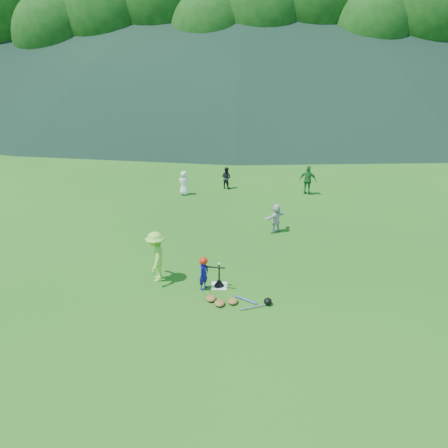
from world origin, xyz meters
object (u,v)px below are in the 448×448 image
at_px(fielder_c, 308,180).
at_px(adult_coach, 156,257).
at_px(batting_tee, 219,282).
at_px(fielder_b, 226,178).
at_px(equipment_pile, 233,301).
at_px(fielder_d, 276,218).
at_px(fielder_a, 184,183).
at_px(batter_child, 204,274).
at_px(home_plate, 219,286).

bearing_deg(fielder_c, adult_coach, 76.21).
distance_m(adult_coach, batting_tee, 1.99).
bearing_deg(fielder_c, batting_tee, 87.06).
bearing_deg(fielder_b, equipment_pile, 122.11).
distance_m(fielder_b, fielder_d, 5.38).
height_order(fielder_a, fielder_c, fielder_c).
bearing_deg(fielder_d, batting_tee, 21.73).
bearing_deg(adult_coach, fielder_a, 176.93).
bearing_deg(equipment_pile, fielder_d, 73.90).
relative_size(batter_child, fielder_a, 0.88).
bearing_deg(fielder_c, fielder_a, 23.96).
distance_m(fielder_a, batting_tee, 8.22).
height_order(home_plate, adult_coach, adult_coach).
bearing_deg(fielder_b, batter_child, 117.04).
relative_size(fielder_c, equipment_pile, 0.74).
height_order(fielder_d, equipment_pile, fielder_d).
bearing_deg(batting_tee, equipment_pile, -63.41).
bearing_deg(adult_coach, fielder_c, 141.14).
relative_size(fielder_b, equipment_pile, 0.58).
xyz_separation_m(fielder_b, batting_tee, (0.26, -8.97, -0.39)).
xyz_separation_m(fielder_c, fielder_d, (-1.68, -4.31, -0.12)).
bearing_deg(equipment_pile, fielder_c, 71.42).
relative_size(fielder_a, fielder_c, 0.83).
distance_m(fielder_c, batting_tee, 9.05).
bearing_deg(batting_tee, fielder_d, 65.45).
distance_m(fielder_a, equipment_pile, 9.16).
relative_size(fielder_a, batting_tee, 1.63).
xyz_separation_m(home_plate, adult_coach, (-1.86, 0.27, 0.76)).
bearing_deg(batter_child, adult_coach, 101.54).
distance_m(batter_child, fielder_a, 8.25).
distance_m(fielder_b, fielder_c, 3.83).
bearing_deg(fielder_d, adult_coach, 1.60).
distance_m(home_plate, adult_coach, 2.03).
xyz_separation_m(home_plate, fielder_a, (-2.14, 7.92, 0.54)).
bearing_deg(fielder_c, equipment_pile, 91.37).
xyz_separation_m(adult_coach, fielder_a, (-0.27, 7.65, -0.22)).
bearing_deg(batting_tee, batter_child, -160.52).
bearing_deg(equipment_pile, fielder_a, 106.28).
height_order(home_plate, fielder_a, fielder_a).
bearing_deg(fielder_a, adult_coach, 106.30).
bearing_deg(fielder_b, fielder_c, -161.63).
bearing_deg(home_plate, adult_coach, 171.64).
relative_size(batter_child, fielder_c, 0.73).
relative_size(adult_coach, fielder_d, 1.42).
bearing_deg(adult_coach, equipment_pile, 58.66).
height_order(fielder_a, fielder_b, fielder_a).
relative_size(adult_coach, batting_tee, 2.26).
relative_size(home_plate, batter_child, 0.46).
bearing_deg(fielder_a, fielder_b, -136.67).
relative_size(fielder_d, batting_tee, 1.60).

